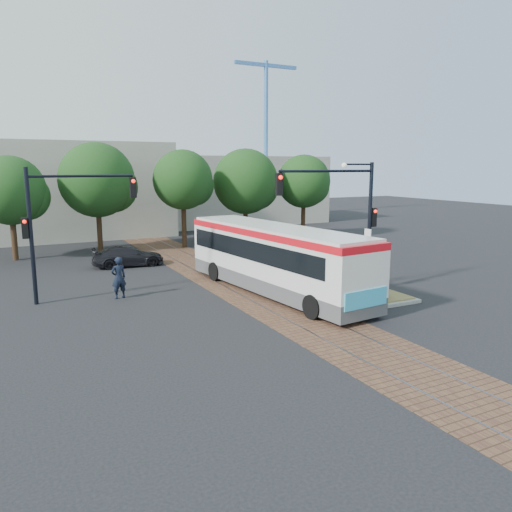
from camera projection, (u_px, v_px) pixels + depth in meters
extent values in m
plane|color=black|center=(267.00, 300.00, 22.85)|extent=(120.00, 120.00, 0.00)
cube|color=brown|center=(232.00, 282.00, 26.36)|extent=(3.60, 40.00, 0.01)
cube|color=slate|center=(219.00, 283.00, 26.03)|extent=(0.06, 40.00, 0.01)
cube|color=slate|center=(245.00, 280.00, 26.70)|extent=(0.06, 40.00, 0.01)
cylinder|color=#382314|center=(14.00, 238.00, 32.18)|extent=(0.36, 0.36, 2.86)
sphere|color=#103313|center=(10.00, 190.00, 31.63)|extent=(4.40, 4.40, 4.40)
cylinder|color=#382314|center=(100.00, 230.00, 35.31)|extent=(0.36, 0.36, 3.12)
sphere|color=#103313|center=(97.00, 180.00, 34.68)|extent=(5.20, 5.20, 5.20)
cylinder|color=#382314|center=(184.00, 225.00, 37.26)|extent=(0.36, 0.36, 3.39)
sphere|color=#103313|center=(183.00, 180.00, 36.66)|extent=(4.40, 4.40, 4.40)
cylinder|color=#382314|center=(246.00, 224.00, 40.46)|extent=(0.36, 0.36, 2.86)
sphere|color=#103313|center=(245.00, 181.00, 39.85)|extent=(5.20, 5.20, 5.20)
cylinder|color=#382314|center=(303.00, 220.00, 41.96)|extent=(0.36, 0.36, 3.12)
sphere|color=#103313|center=(304.00, 181.00, 41.39)|extent=(4.40, 4.40, 4.40)
cube|color=#ADA899|center=(33.00, 190.00, 43.13)|extent=(22.00, 12.00, 8.00)
cube|color=#ADA899|center=(234.00, 190.00, 53.90)|extent=(18.00, 10.00, 7.00)
cylinder|color=#3F72B2|center=(266.00, 140.00, 59.10)|extent=(0.50, 0.50, 18.00)
cube|color=#3F72B2|center=(266.00, 65.00, 57.58)|extent=(8.00, 0.40, 0.40)
cube|color=#49494C|center=(274.00, 281.00, 24.06)|extent=(3.80, 12.24, 0.70)
cube|color=white|center=(275.00, 255.00, 23.83)|extent=(3.82, 12.24, 1.91)
cube|color=black|center=(271.00, 248.00, 24.03)|extent=(3.75, 11.05, 0.90)
cube|color=red|center=(275.00, 232.00, 23.64)|extent=(3.86, 12.25, 0.30)
cube|color=white|center=(275.00, 228.00, 23.60)|extent=(3.70, 11.83, 0.14)
cube|color=black|center=(364.00, 267.00, 18.93)|extent=(1.61, 0.29, 0.90)
cube|color=#33A3CE|center=(366.00, 299.00, 19.00)|extent=(2.20, 0.30, 0.70)
cube|color=orange|center=(309.00, 268.00, 23.82)|extent=(0.55, 4.49, 1.10)
cylinder|color=black|center=(313.00, 307.00, 19.90)|extent=(0.46, 1.04, 1.00)
cylinder|color=black|center=(355.00, 298.00, 21.14)|extent=(0.46, 1.04, 1.00)
cylinder|color=black|center=(216.00, 271.00, 26.59)|extent=(0.46, 1.04, 1.00)
cylinder|color=black|center=(252.00, 267.00, 27.83)|extent=(0.46, 1.04, 1.00)
cube|color=gray|center=(365.00, 291.00, 24.10)|extent=(2.20, 5.20, 0.15)
cube|color=olive|center=(365.00, 289.00, 24.08)|extent=(1.90, 4.80, 0.08)
sphere|color=#1E4719|center=(381.00, 289.00, 22.43)|extent=(0.70, 0.70, 0.70)
sphere|color=#1E4719|center=(373.00, 279.00, 23.95)|extent=(0.90, 0.90, 0.90)
sphere|color=#1E4719|center=(344.00, 275.00, 25.14)|extent=(0.80, 0.80, 0.80)
sphere|color=#1E4719|center=(349.00, 273.00, 25.91)|extent=(0.60, 0.60, 0.60)
cylinder|color=black|center=(369.00, 226.00, 23.85)|extent=(0.18, 0.18, 6.00)
cylinder|color=black|center=(328.00, 171.00, 22.28)|extent=(5.00, 0.12, 0.12)
cube|color=black|center=(279.00, 184.00, 21.26)|extent=(0.28, 0.22, 0.95)
sphere|color=#FF190C|center=(281.00, 177.00, 21.08)|extent=(0.18, 0.18, 0.18)
cube|color=black|center=(373.00, 217.00, 23.88)|extent=(0.26, 0.20, 0.90)
sphere|color=#FF190C|center=(375.00, 211.00, 23.71)|extent=(0.16, 0.16, 0.16)
cube|color=white|center=(368.00, 235.00, 23.74)|extent=(0.04, 0.45, 0.55)
cube|color=yellow|center=(367.00, 248.00, 23.86)|extent=(0.04, 0.45, 0.45)
cylinder|color=black|center=(358.00, 164.00, 22.98)|extent=(1.60, 0.08, 0.08)
sphere|color=silver|center=(344.00, 165.00, 22.63)|extent=(0.24, 0.24, 0.24)
cylinder|color=black|center=(31.00, 237.00, 21.59)|extent=(0.18, 0.18, 6.00)
cylinder|color=black|center=(82.00, 176.00, 22.13)|extent=(4.50, 0.12, 0.12)
cube|color=black|center=(133.00, 187.00, 23.23)|extent=(0.28, 0.22, 0.95)
sphere|color=#FF190C|center=(133.00, 181.00, 23.06)|extent=(0.18, 0.18, 0.18)
cube|color=black|center=(25.00, 228.00, 21.42)|extent=(0.26, 0.20, 0.90)
sphere|color=#FF190C|center=(24.00, 222.00, 21.26)|extent=(0.16, 0.16, 0.16)
imported|color=black|center=(119.00, 278.00, 22.93)|extent=(0.79, 0.60, 1.95)
imported|color=black|center=(128.00, 256.00, 30.40)|extent=(4.35, 1.98, 1.24)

